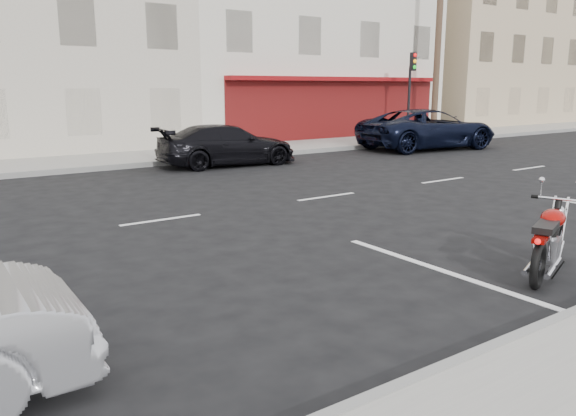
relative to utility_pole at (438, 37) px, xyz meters
name	(u,v)px	position (x,y,z in m)	size (l,w,h in m)	color
ground	(252,207)	(-15.50, -8.60, -4.74)	(120.00, 120.00, 0.00)	black
bldg_corner	(268,13)	(-4.50, 7.70, 1.51)	(14.00, 12.00, 12.50)	beige
bldg_far_east	(453,41)	(10.50, 7.70, 0.76)	(12.00, 12.00, 11.00)	tan
utility_pole	(438,37)	(0.00, 0.00, 0.00)	(1.80, 0.30, 9.00)	#422D1E
traffic_light	(411,84)	(-2.00, -0.27, -2.18)	(0.26, 0.30, 3.80)	black
fire_hydrant	(382,131)	(-3.50, -0.10, -4.21)	(0.20, 0.20, 0.72)	beige
motorcycle	(558,232)	(-13.84, -14.28, -4.29)	(1.85, 0.91, 0.98)	black
suv_far	(428,129)	(-3.93, -3.11, -3.94)	(2.64, 5.73, 1.59)	black
car_far	(227,145)	(-12.83, -2.72, -4.09)	(1.82, 4.48, 1.30)	black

